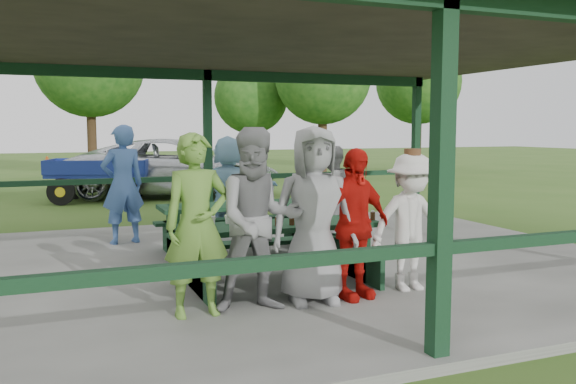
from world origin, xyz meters
name	(u,v)px	position (x,y,z in m)	size (l,w,h in m)	color
ground	(276,269)	(0.00, 0.00, 0.00)	(90.00, 90.00, 0.00)	#34581B
concrete_slab	(276,265)	(0.00, 0.00, 0.05)	(10.00, 8.00, 0.10)	slate
pavilion_structure	(276,40)	(0.00, 0.00, 3.17)	(10.60, 8.60, 3.24)	black
picnic_table_near	(280,247)	(-0.40, -1.20, 0.57)	(2.37, 1.39, 0.75)	black
picnic_table_far	(240,222)	(-0.28, 0.80, 0.57)	(2.39, 1.39, 0.75)	black
table_setting	(280,220)	(-0.39, -1.16, 0.88)	(2.39, 0.45, 0.10)	white
contestant_green	(197,225)	(-1.60, -2.00, 1.02)	(0.67, 0.44, 1.84)	#5E8D32
contestant_grey_left	(259,220)	(-0.97, -2.07, 1.04)	(0.92, 0.72, 1.89)	gray
contestant_grey_mid	(314,215)	(-0.33, -2.01, 1.05)	(0.93, 0.61, 1.91)	gray
contestant_red	(353,224)	(0.14, -2.03, 0.93)	(0.98, 0.41, 1.67)	red
contestant_white_fedora	(411,222)	(0.93, -1.97, 0.90)	(1.05, 0.63, 1.65)	silver
spectator_lblue	(229,189)	(-0.17, 1.78, 0.98)	(1.63, 0.52, 1.76)	#8ABAD6
spectator_blue	(123,184)	(-1.82, 2.25, 1.07)	(0.71, 0.46, 1.94)	#4166A9
spectator_grey	(333,191)	(1.69, 1.68, 0.88)	(0.76, 0.59, 1.57)	#9C9C9F
pickup_truck	(175,168)	(0.53, 9.74, 0.84)	(2.78, 6.02, 1.67)	silver
farm_trailer	(100,179)	(-1.64, 9.14, 0.61)	(3.57, 2.14, 1.24)	navy
tree_left	(89,63)	(-1.23, 17.31, 4.50)	(4.25, 4.25, 6.64)	#312213
tree_mid	(251,97)	(5.12, 16.54, 3.26)	(3.09, 3.09, 4.82)	#312213
tree_right	(323,77)	(7.20, 13.93, 3.98)	(3.76, 3.76, 5.88)	#312213
tree_far_right	(419,82)	(12.78, 15.70, 4.04)	(3.82, 3.82, 5.97)	#312213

